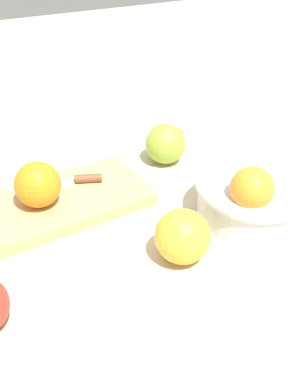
{
  "coord_description": "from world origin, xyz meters",
  "views": [
    {
      "loc": [
        0.22,
        0.6,
        0.45
      ],
      "look_at": [
        -0.03,
        0.05,
        0.04
      ],
      "focal_mm": 44.78,
      "sensor_mm": 36.0,
      "label": 1
    }
  ],
  "objects": [
    {
      "name": "orange_on_board",
      "position": [
        0.11,
        -0.01,
        0.06
      ],
      "size": [
        0.07,
        0.07,
        0.07
      ],
      "primitive_type": "sphere",
      "color": "orange",
      "rests_on": "cutting_board"
    },
    {
      "name": "bowl",
      "position": [
        -0.18,
        0.13,
        0.04
      ],
      "size": [
        0.18,
        0.18,
        0.1
      ],
      "color": "silver",
      "rests_on": "ground_plane"
    },
    {
      "name": "cutting_board",
      "position": [
        0.07,
        -0.02,
        0.01
      ],
      "size": [
        0.27,
        0.17,
        0.02
      ],
      "primitive_type": "cube",
      "rotation": [
        0.0,
        0.0,
        0.12
      ],
      "color": "tan",
      "rests_on": "ground_plane"
    },
    {
      "name": "citrus_peel",
      "position": [
        -0.2,
        -0.17,
        0.0
      ],
      "size": [
        0.06,
        0.06,
        0.01
      ],
      "primitive_type": "ellipsoid",
      "rotation": [
        0.0,
        0.0,
        0.94
      ],
      "color": "orange",
      "rests_on": "ground_plane"
    },
    {
      "name": "apple_front_left",
      "position": [
        -0.13,
        -0.08,
        0.04
      ],
      "size": [
        0.07,
        0.07,
        0.07
      ],
      "primitive_type": "sphere",
      "color": "#8EB738",
      "rests_on": "ground_plane"
    },
    {
      "name": "apple_back_left",
      "position": [
        -0.04,
        0.17,
        0.04
      ],
      "size": [
        0.08,
        0.08,
        0.08
      ],
      "primitive_type": "sphere",
      "color": "gold",
      "rests_on": "ground_plane"
    },
    {
      "name": "ground_plane",
      "position": [
        0.0,
        0.0,
        0.0
      ],
      "size": [
        2.4,
        2.4,
        0.0
      ],
      "primitive_type": "plane",
      "color": "beige"
    },
    {
      "name": "knife",
      "position": [
        0.06,
        -0.05,
        0.03
      ],
      "size": [
        0.15,
        0.06,
        0.01
      ],
      "color": "silver",
      "rests_on": "cutting_board"
    }
  ]
}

